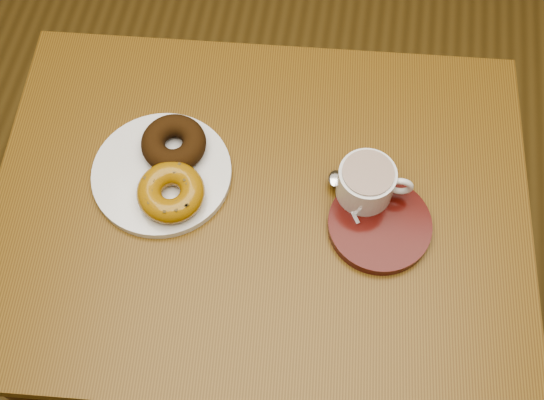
# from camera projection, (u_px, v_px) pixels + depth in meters

# --- Properties ---
(ground) EXTENTS (6.00, 6.00, 0.00)m
(ground) POSITION_uv_depth(u_px,v_px,m) (303.00, 242.00, 1.94)
(ground) COLOR brown
(ground) RESTS_ON ground
(cafe_table) EXTENTS (0.91, 0.71, 0.81)m
(cafe_table) POSITION_uv_depth(u_px,v_px,m) (261.00, 237.00, 1.20)
(cafe_table) COLOR brown
(cafe_table) RESTS_ON ground
(donut_plate) EXTENTS (0.30, 0.30, 0.01)m
(donut_plate) POSITION_uv_depth(u_px,v_px,m) (162.00, 173.00, 1.11)
(donut_plate) COLOR silver
(donut_plate) RESTS_ON cafe_table
(donut_cinnamon) EXTENTS (0.12, 0.12, 0.04)m
(donut_cinnamon) POSITION_uv_depth(u_px,v_px,m) (174.00, 143.00, 1.10)
(donut_cinnamon) COLOR black
(donut_cinnamon) RESTS_ON donut_plate
(donut_caramel) EXTENTS (0.14, 0.14, 0.04)m
(donut_caramel) POSITION_uv_depth(u_px,v_px,m) (171.00, 192.00, 1.06)
(donut_caramel) COLOR #9A6A10
(donut_caramel) RESTS_ON donut_plate
(saucer) EXTENTS (0.19, 0.19, 0.02)m
(saucer) POSITION_uv_depth(u_px,v_px,m) (379.00, 225.00, 1.06)
(saucer) COLOR #3D0B08
(saucer) RESTS_ON cafe_table
(coffee_cup) EXTENTS (0.12, 0.09, 0.06)m
(coffee_cup) POSITION_uv_depth(u_px,v_px,m) (367.00, 182.00, 1.05)
(coffee_cup) COLOR silver
(coffee_cup) RESTS_ON saucer
(teaspoon) EXTENTS (0.06, 0.09, 0.01)m
(teaspoon) POSITION_uv_depth(u_px,v_px,m) (338.00, 183.00, 1.08)
(teaspoon) COLOR silver
(teaspoon) RESTS_ON saucer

